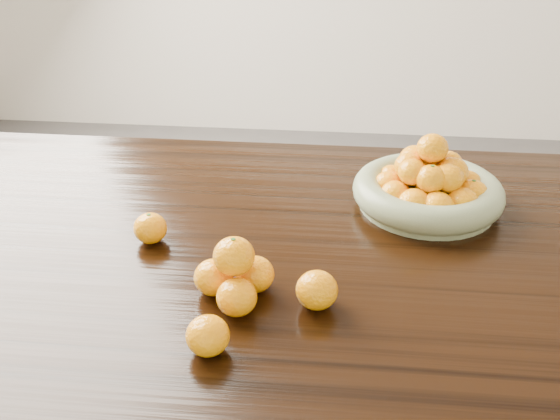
# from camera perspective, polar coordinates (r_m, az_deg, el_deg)

# --- Properties ---
(dining_table) EXTENTS (2.00, 1.00, 0.75)m
(dining_table) POSITION_cam_1_polar(r_m,az_deg,el_deg) (1.30, 1.71, -6.23)
(dining_table) COLOR black
(dining_table) RESTS_ON ground
(fruit_bowl) EXTENTS (0.33, 0.33, 0.17)m
(fruit_bowl) POSITION_cam_1_polar(r_m,az_deg,el_deg) (1.39, 13.44, 2.01)
(fruit_bowl) COLOR gray
(fruit_bowl) RESTS_ON dining_table
(orange_pyramid) EXTENTS (0.14, 0.14, 0.12)m
(orange_pyramid) POSITION_cam_1_polar(r_m,az_deg,el_deg) (1.07, -4.16, -6.01)
(orange_pyramid) COLOR orange
(orange_pyramid) RESTS_ON dining_table
(loose_orange_0) EXTENTS (0.07, 0.07, 0.06)m
(loose_orange_0) POSITION_cam_1_polar(r_m,az_deg,el_deg) (1.26, -11.78, -1.64)
(loose_orange_0) COLOR orange
(loose_orange_0) RESTS_ON dining_table
(loose_orange_1) EXTENTS (0.07, 0.07, 0.06)m
(loose_orange_1) POSITION_cam_1_polar(r_m,az_deg,el_deg) (0.97, -6.61, -11.34)
(loose_orange_1) COLOR orange
(loose_orange_1) RESTS_ON dining_table
(loose_orange_2) EXTENTS (0.07, 0.07, 0.07)m
(loose_orange_2) POSITION_cam_1_polar(r_m,az_deg,el_deg) (1.05, 3.39, -7.32)
(loose_orange_2) COLOR orange
(loose_orange_2) RESTS_ON dining_table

